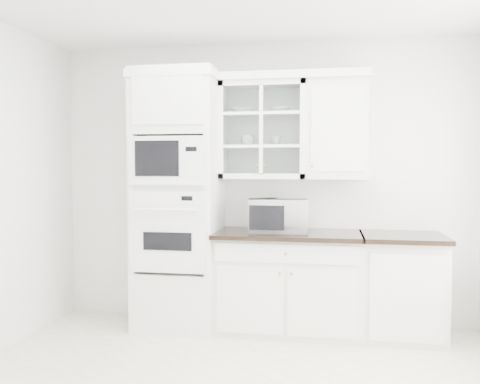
# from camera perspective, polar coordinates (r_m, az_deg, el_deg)

# --- Properties ---
(room_shell) EXTENTS (4.00, 3.50, 2.70)m
(room_shell) POSITION_cam_1_polar(r_m,az_deg,el_deg) (3.66, -0.13, 7.00)
(room_shell) COLOR white
(room_shell) RESTS_ON ground
(oven_column) EXTENTS (0.76, 0.68, 2.40)m
(oven_column) POSITION_cam_1_polar(r_m,az_deg,el_deg) (4.79, -6.92, -0.90)
(oven_column) COLOR white
(oven_column) RESTS_ON ground
(base_cabinet_run) EXTENTS (1.32, 0.67, 0.92)m
(base_cabinet_run) POSITION_cam_1_polar(r_m,az_deg,el_deg) (4.74, 5.44, -9.94)
(base_cabinet_run) COLOR white
(base_cabinet_run) RESTS_ON ground
(extra_base_cabinet) EXTENTS (0.72, 0.67, 0.92)m
(extra_base_cabinet) POSITION_cam_1_polar(r_m,az_deg,el_deg) (4.77, 17.68, -9.99)
(extra_base_cabinet) COLOR white
(extra_base_cabinet) RESTS_ON ground
(upper_cabinet_glass) EXTENTS (0.80, 0.33, 0.90)m
(upper_cabinet_glass) POSITION_cam_1_polar(r_m,az_deg,el_deg) (4.79, 2.65, 6.90)
(upper_cabinet_glass) COLOR white
(upper_cabinet_glass) RESTS_ON room_shell
(upper_cabinet_solid) EXTENTS (0.55, 0.33, 0.90)m
(upper_cabinet_solid) POSITION_cam_1_polar(r_m,az_deg,el_deg) (4.76, 10.80, 6.88)
(upper_cabinet_solid) COLOR white
(upper_cabinet_solid) RESTS_ON room_shell
(crown_molding) EXTENTS (2.14, 0.38, 0.07)m
(crown_molding) POSITION_cam_1_polar(r_m,az_deg,el_deg) (4.84, 1.36, 12.65)
(crown_molding) COLOR white
(crown_molding) RESTS_ON room_shell
(countertop_microwave) EXTENTS (0.58, 0.50, 0.31)m
(countertop_microwave) POSITION_cam_1_polar(r_m,az_deg,el_deg) (4.62, 4.25, -2.61)
(countertop_microwave) COLOR white
(countertop_microwave) RESTS_ON base_cabinet_run
(bowl_a) EXTENTS (0.28, 0.28, 0.06)m
(bowl_a) POSITION_cam_1_polar(r_m,az_deg,el_deg) (4.83, 0.27, 9.10)
(bowl_a) COLOR white
(bowl_a) RESTS_ON upper_cabinet_glass
(bowl_b) EXTENTS (0.19, 0.19, 0.06)m
(bowl_b) POSITION_cam_1_polar(r_m,az_deg,el_deg) (4.78, 4.41, 9.18)
(bowl_b) COLOR white
(bowl_b) RESTS_ON upper_cabinet_glass
(cup_a) EXTENTS (0.14, 0.14, 0.10)m
(cup_a) POSITION_cam_1_polar(r_m,az_deg,el_deg) (4.81, 0.84, 5.81)
(cup_a) COLOR white
(cup_a) RESTS_ON upper_cabinet_glass
(cup_b) EXTENTS (0.12, 0.12, 0.09)m
(cup_b) POSITION_cam_1_polar(r_m,az_deg,el_deg) (4.77, 4.08, 5.77)
(cup_b) COLOR white
(cup_b) RESTS_ON upper_cabinet_glass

